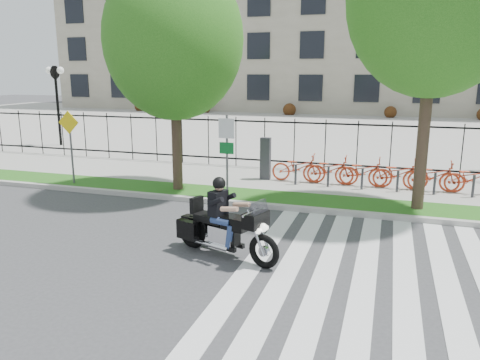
% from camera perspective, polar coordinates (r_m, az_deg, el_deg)
% --- Properties ---
extents(ground, '(120.00, 120.00, 0.00)m').
position_cam_1_polar(ground, '(10.62, -10.10, -8.73)').
color(ground, '#38383B').
rests_on(ground, ground).
extents(curb, '(60.00, 0.20, 0.15)m').
position_cam_1_polar(curb, '(14.15, -2.37, -2.68)').
color(curb, '#A7A49E').
rests_on(curb, ground).
extents(grass_verge, '(60.00, 1.50, 0.15)m').
position_cam_1_polar(grass_verge, '(14.92, -1.24, -1.84)').
color(grass_verge, '#255615').
rests_on(grass_verge, ground).
extents(sidewalk, '(60.00, 3.50, 0.15)m').
position_cam_1_polar(sidewalk, '(17.23, 1.47, 0.18)').
color(sidewalk, '#A4A299').
rests_on(sidewalk, ground).
extents(plaza, '(80.00, 34.00, 0.10)m').
position_cam_1_polar(plaza, '(34.22, 9.85, 6.35)').
color(plaza, '#A4A299').
rests_on(plaza, ground).
extents(crosswalk_stripes, '(5.70, 8.00, 0.01)m').
position_cam_1_polar(crosswalk_stripes, '(9.51, 17.20, -11.76)').
color(crosswalk_stripes, silver).
rests_on(crosswalk_stripes, ground).
extents(iron_fence, '(30.00, 0.06, 2.00)m').
position_cam_1_polar(iron_fence, '(18.69, 3.01, 4.53)').
color(iron_fence, black).
rests_on(iron_fence, sidewalk).
extents(office_building, '(60.00, 21.90, 20.15)m').
position_cam_1_polar(office_building, '(54.14, 13.47, 19.09)').
color(office_building, gray).
rests_on(office_building, ground).
extents(lamp_post_left, '(1.06, 0.70, 4.25)m').
position_cam_1_polar(lamp_post_left, '(26.60, -21.51, 10.62)').
color(lamp_post_left, black).
rests_on(lamp_post_left, ground).
extents(street_tree_1, '(4.32, 4.32, 7.22)m').
position_cam_1_polar(street_tree_1, '(15.14, -8.10, 16.58)').
color(street_tree_1, '#32241B').
rests_on(street_tree_1, grass_verge).
extents(bike_share_station, '(7.82, 0.87, 1.50)m').
position_cam_1_polar(bike_share_station, '(16.20, 16.50, 0.90)').
color(bike_share_station, '#2D2D33').
rests_on(bike_share_station, sidewalk).
extents(sign_pole_regulatory, '(0.50, 0.09, 2.50)m').
position_cam_1_polar(sign_pole_regulatory, '(14.22, -1.62, 4.28)').
color(sign_pole_regulatory, '#59595B').
rests_on(sign_pole_regulatory, grass_verge).
extents(sign_pole_warning, '(0.78, 0.09, 2.49)m').
position_cam_1_polar(sign_pole_warning, '(16.95, -20.00, 4.91)').
color(sign_pole_warning, '#59595B').
rests_on(sign_pole_warning, grass_verge).
extents(motorcycle_rider, '(2.61, 1.32, 2.10)m').
position_cam_1_polar(motorcycle_rider, '(10.04, -1.84, -5.57)').
color(motorcycle_rider, black).
rests_on(motorcycle_rider, ground).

